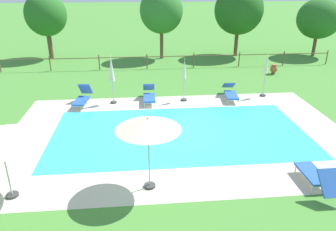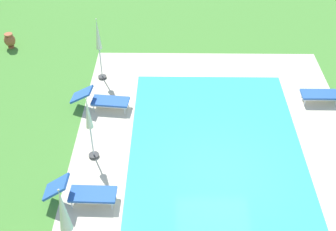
{
  "view_description": "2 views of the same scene",
  "coord_description": "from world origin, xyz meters",
  "px_view_note": "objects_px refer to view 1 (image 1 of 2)",
  "views": [
    {
      "loc": [
        -1.63,
        -12.09,
        6.0
      ],
      "look_at": [
        -0.43,
        0.5,
        0.6
      ],
      "focal_mm": 34.6,
      "sensor_mm": 36.0,
      "label": 1
    },
    {
      "loc": [
        -9.44,
        1.4,
        9.71
      ],
      "look_at": [
        1.61,
        1.54,
        0.96
      ],
      "focal_mm": 47.93,
      "sensor_mm": 36.0,
      "label": 2
    }
  ],
  "objects_px": {
    "patio_umbrella_open_foreground": "(148,124)",
    "patio_umbrella_closed_row_west": "(184,75)",
    "patio_umbrella_closed_row_centre": "(266,67)",
    "sun_lounger_north_near_steps": "(230,92)",
    "patio_umbrella_closed_row_mid_west": "(112,71)",
    "tree_west_mid": "(46,14)",
    "sun_lounger_north_end": "(83,97)",
    "terracotta_urn_near_fence": "(274,69)",
    "tree_east_mid": "(319,19)",
    "tree_centre": "(161,11)",
    "sun_lounger_north_mid": "(317,176)",
    "tree_far_west": "(239,10)",
    "sun_lounger_north_far": "(149,95)"
  },
  "relations": [
    {
      "from": "sun_lounger_north_mid",
      "to": "terracotta_urn_near_fence",
      "type": "height_order",
      "value": "sun_lounger_north_mid"
    },
    {
      "from": "sun_lounger_north_far",
      "to": "tree_east_mid",
      "type": "height_order",
      "value": "tree_east_mid"
    },
    {
      "from": "sun_lounger_north_far",
      "to": "tree_centre",
      "type": "distance_m",
      "value": 10.51
    },
    {
      "from": "sun_lounger_north_far",
      "to": "patio_umbrella_open_foreground",
      "type": "xyz_separation_m",
      "value": [
        -0.3,
        -7.56,
        1.77
      ]
    },
    {
      "from": "sun_lounger_north_mid",
      "to": "sun_lounger_north_end",
      "type": "xyz_separation_m",
      "value": [
        -8.22,
        7.9,
        0.01
      ]
    },
    {
      "from": "sun_lounger_north_near_steps",
      "to": "patio_umbrella_closed_row_west",
      "type": "bearing_deg",
      "value": -179.1
    },
    {
      "from": "patio_umbrella_open_foreground",
      "to": "tree_east_mid",
      "type": "bearing_deg",
      "value": 50.09
    },
    {
      "from": "patio_umbrella_closed_row_west",
      "to": "sun_lounger_north_end",
      "type": "bearing_deg",
      "value": -178.74
    },
    {
      "from": "sun_lounger_north_near_steps",
      "to": "tree_west_mid",
      "type": "xyz_separation_m",
      "value": [
        -11.78,
        10.7,
        3.04
      ]
    },
    {
      "from": "patio_umbrella_closed_row_west",
      "to": "patio_umbrella_closed_row_centre",
      "type": "height_order",
      "value": "patio_umbrella_closed_row_centre"
    },
    {
      "from": "patio_umbrella_closed_row_centre",
      "to": "tree_west_mid",
      "type": "bearing_deg",
      "value": 142.69
    },
    {
      "from": "patio_umbrella_open_foreground",
      "to": "tree_east_mid",
      "type": "height_order",
      "value": "tree_east_mid"
    },
    {
      "from": "sun_lounger_north_near_steps",
      "to": "tree_east_mid",
      "type": "xyz_separation_m",
      "value": [
        9.75,
        9.64,
        2.62
      ]
    },
    {
      "from": "patio_umbrella_open_foreground",
      "to": "tree_centre",
      "type": "height_order",
      "value": "tree_centre"
    },
    {
      "from": "patio_umbrella_closed_row_mid_west",
      "to": "tree_west_mid",
      "type": "relative_size",
      "value": 0.5
    },
    {
      "from": "sun_lounger_north_end",
      "to": "sun_lounger_north_near_steps",
      "type": "bearing_deg",
      "value": 1.15
    },
    {
      "from": "sun_lounger_north_mid",
      "to": "sun_lounger_north_near_steps",
      "type": "bearing_deg",
      "value": 93.38
    },
    {
      "from": "patio_umbrella_closed_row_west",
      "to": "patio_umbrella_closed_row_centre",
      "type": "xyz_separation_m",
      "value": [
        4.43,
        0.3,
        0.21
      ]
    },
    {
      "from": "patio_umbrella_closed_row_centre",
      "to": "tree_far_west",
      "type": "distance_m",
      "value": 10.28
    },
    {
      "from": "terracotta_urn_near_fence",
      "to": "sun_lounger_north_far",
      "type": "bearing_deg",
      "value": -152.25
    },
    {
      "from": "terracotta_urn_near_fence",
      "to": "tree_east_mid",
      "type": "distance_m",
      "value": 7.98
    },
    {
      "from": "patio_umbrella_open_foreground",
      "to": "patio_umbrella_closed_row_west",
      "type": "distance_m",
      "value": 7.86
    },
    {
      "from": "sun_lounger_north_end",
      "to": "patio_umbrella_closed_row_mid_west",
      "type": "distance_m",
      "value": 2.03
    },
    {
      "from": "sun_lounger_north_mid",
      "to": "tree_west_mid",
      "type": "xyz_separation_m",
      "value": [
        -12.26,
        18.76,
        3.01
      ]
    },
    {
      "from": "tree_far_west",
      "to": "tree_centre",
      "type": "bearing_deg",
      "value": -176.43
    },
    {
      "from": "tree_west_mid",
      "to": "tree_centre",
      "type": "height_order",
      "value": "tree_centre"
    },
    {
      "from": "sun_lounger_north_near_steps",
      "to": "terracotta_urn_near_fence",
      "type": "distance_m",
      "value": 6.18
    },
    {
      "from": "sun_lounger_north_near_steps",
      "to": "patio_umbrella_closed_row_mid_west",
      "type": "xyz_separation_m",
      "value": [
        -6.2,
        -0.06,
        1.34
      ]
    },
    {
      "from": "patio_umbrella_open_foreground",
      "to": "tree_far_west",
      "type": "xyz_separation_m",
      "value": [
        7.92,
        17.82,
        1.5
      ]
    },
    {
      "from": "patio_umbrella_closed_row_centre",
      "to": "patio_umbrella_open_foreground",
      "type": "bearing_deg",
      "value": -129.97
    },
    {
      "from": "sun_lounger_north_end",
      "to": "patio_umbrella_closed_row_mid_west",
      "type": "xyz_separation_m",
      "value": [
        1.54,
        0.1,
        1.31
      ]
    },
    {
      "from": "terracotta_urn_near_fence",
      "to": "tree_east_mid",
      "type": "height_order",
      "value": "tree_east_mid"
    },
    {
      "from": "sun_lounger_north_end",
      "to": "terracotta_urn_near_fence",
      "type": "relative_size",
      "value": 2.95
    },
    {
      "from": "sun_lounger_north_near_steps",
      "to": "sun_lounger_north_end",
      "type": "relative_size",
      "value": 1.08
    },
    {
      "from": "tree_centre",
      "to": "tree_east_mid",
      "type": "relative_size",
      "value": 1.18
    },
    {
      "from": "patio_umbrella_open_foreground",
      "to": "terracotta_urn_near_fence",
      "type": "distance_m",
      "value": 15.09
    },
    {
      "from": "tree_east_mid",
      "to": "tree_far_west",
      "type": "bearing_deg",
      "value": 174.65
    },
    {
      "from": "patio_umbrella_open_foreground",
      "to": "patio_umbrella_closed_row_west",
      "type": "height_order",
      "value": "patio_umbrella_open_foreground"
    },
    {
      "from": "tree_far_west",
      "to": "tree_centre",
      "type": "xyz_separation_m",
      "value": [
        -6.2,
        -0.39,
        0.03
      ]
    },
    {
      "from": "tree_east_mid",
      "to": "sun_lounger_north_end",
      "type": "bearing_deg",
      "value": -150.74
    },
    {
      "from": "patio_umbrella_open_foreground",
      "to": "patio_umbrella_closed_row_centre",
      "type": "bearing_deg",
      "value": 50.03
    },
    {
      "from": "tree_centre",
      "to": "sun_lounger_north_far",
      "type": "bearing_deg",
      "value": -98.2
    },
    {
      "from": "sun_lounger_north_near_steps",
      "to": "sun_lounger_north_mid",
      "type": "height_order",
      "value": "sun_lounger_north_mid"
    },
    {
      "from": "patio_umbrella_open_foreground",
      "to": "tree_centre",
      "type": "xyz_separation_m",
      "value": [
        1.72,
        17.43,
        1.53
      ]
    },
    {
      "from": "sun_lounger_north_near_steps",
      "to": "sun_lounger_north_end",
      "type": "height_order",
      "value": "sun_lounger_north_end"
    },
    {
      "from": "patio_umbrella_closed_row_mid_west",
      "to": "patio_umbrella_closed_row_centre",
      "type": "distance_m",
      "value": 8.12
    },
    {
      "from": "sun_lounger_north_near_steps",
      "to": "terracotta_urn_near_fence",
      "type": "xyz_separation_m",
      "value": [
        4.23,
        4.5,
        -0.0
      ]
    },
    {
      "from": "patio_umbrella_closed_row_mid_west",
      "to": "tree_west_mid",
      "type": "height_order",
      "value": "tree_west_mid"
    },
    {
      "from": "tree_far_west",
      "to": "tree_centre",
      "type": "distance_m",
      "value": 6.21
    },
    {
      "from": "sun_lounger_north_far",
      "to": "tree_east_mid",
      "type": "bearing_deg",
      "value": 34.4
    }
  ]
}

